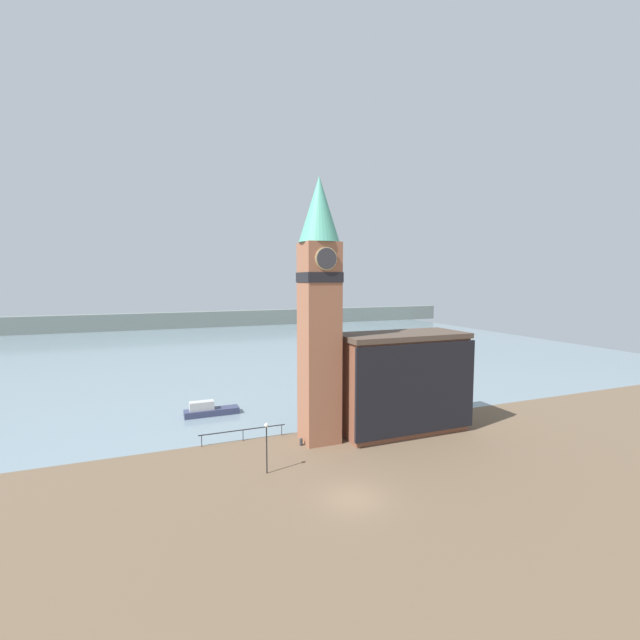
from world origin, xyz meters
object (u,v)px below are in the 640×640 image
object	(u,v)px
pier_building	(402,382)
mooring_bollard_near	(301,441)
lamp_post	(267,438)
clock_tower	(319,303)
boat_near	(209,410)

from	to	relation	value
pier_building	mooring_bollard_near	distance (m)	11.50
mooring_bollard_near	pier_building	bearing A→B (deg)	-0.07
pier_building	lamp_post	bearing A→B (deg)	-163.87
clock_tower	pier_building	bearing A→B (deg)	-3.72
pier_building	boat_near	distance (m)	21.43
boat_near	lamp_post	distance (m)	16.62
boat_near	lamp_post	world-z (taller)	lamp_post
pier_building	lamp_post	distance (m)	15.65
pier_building	lamp_post	size ratio (longest dim) A/B	3.22
clock_tower	pier_building	world-z (taller)	clock_tower
mooring_bollard_near	clock_tower	bearing A→B (deg)	15.23
pier_building	lamp_post	xyz separation A→B (m)	(-14.89, -4.31, -2.13)
clock_tower	mooring_bollard_near	xyz separation A→B (m)	(-2.00, -0.54, -12.48)
mooring_bollard_near	boat_near	bearing A→B (deg)	119.00
clock_tower	lamp_post	size ratio (longest dim) A/B	6.04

